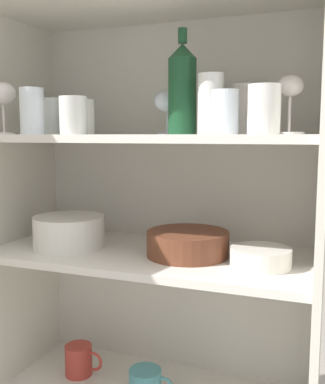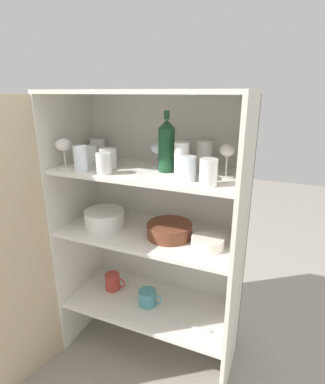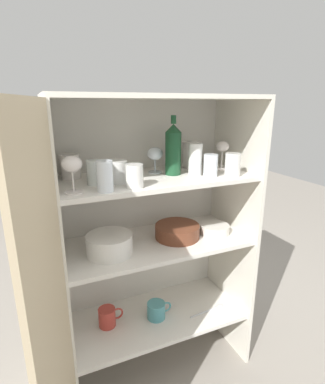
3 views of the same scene
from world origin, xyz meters
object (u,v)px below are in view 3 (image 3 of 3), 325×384
Objects in this scene: wine_bottle at (173,149)px; serving_bowl_small at (214,228)px; plate_stack_white at (110,244)px; coffee_mug_primary at (157,310)px; mixing_bowl_large at (177,231)px.

wine_bottle is 0.47m from serving_bowl_small.
wine_bottle is 1.32× the size of plate_stack_white.
wine_bottle is 2.05× the size of coffee_mug_primary.
coffee_mug_primary is (-0.31, 0.02, -0.41)m from serving_bowl_small.
plate_stack_white reaches higher than coffee_mug_primary.
mixing_bowl_large is at bearing 4.86° from plate_stack_white.
plate_stack_white is 0.35m from mixing_bowl_large.
plate_stack_white is at bearing -175.45° from coffee_mug_primary.
plate_stack_white is at bearing -175.14° from mixing_bowl_large.
plate_stack_white is at bearing 179.73° from serving_bowl_small.
coffee_mug_primary is (-0.10, -0.02, -0.82)m from wine_bottle.
serving_bowl_small is at bearing -9.26° from mixing_bowl_large.
plate_stack_white reaches higher than mixing_bowl_large.
serving_bowl_small is at bearing -3.79° from coffee_mug_primary.
serving_bowl_small reaches higher than coffee_mug_primary.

